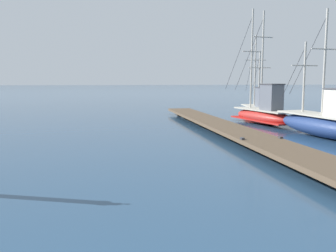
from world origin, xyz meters
TOP-DOWN VIEW (x-y plane):
  - floating_dock at (6.70, 16.13)m, footprint 2.45×22.73m
  - fishing_boat_0 at (10.44, 19.73)m, footprint 2.65×7.52m
  - fishing_boat_2 at (11.22, 14.14)m, footprint 2.68×7.02m
  - fishing_boat_4 at (12.29, 24.82)m, footprint 2.61×7.55m

SIDE VIEW (x-z plane):
  - floating_dock at x=6.70m, z-range 0.10..0.63m
  - fishing_boat_4 at x=12.29m, z-range -2.58..3.79m
  - fishing_boat_0 at x=10.44m, z-range -2.94..4.40m
  - fishing_boat_2 at x=11.22m, z-range -2.32..3.79m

